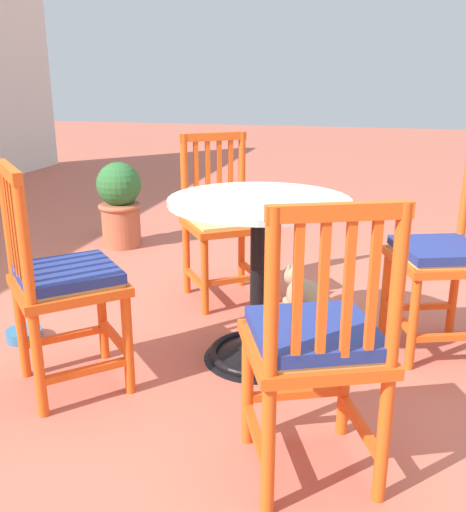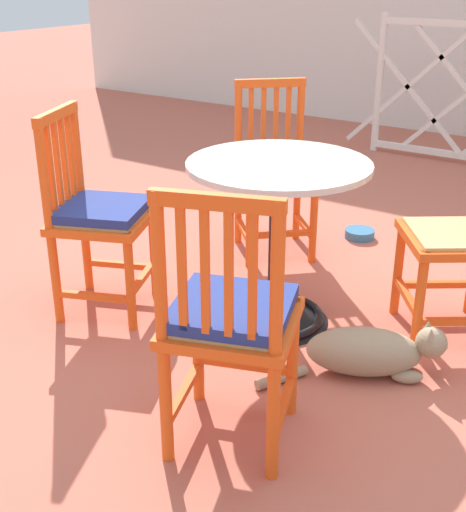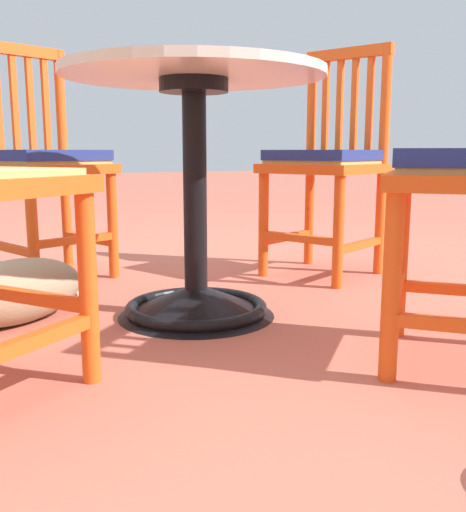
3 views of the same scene
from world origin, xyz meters
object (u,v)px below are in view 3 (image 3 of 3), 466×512
object	(u,v)px
orange_chair_by_planter	(327,164)
tabby_cat	(5,294)
orange_chair_near_fence	(45,165)
cafe_table	(196,224)

from	to	relation	value
orange_chair_by_planter	tabby_cat	size ratio (longest dim) A/B	1.56
tabby_cat	orange_chair_near_fence	bearing A→B (deg)	-110.77
orange_chair_near_fence	cafe_table	bearing A→B (deg)	110.66
orange_chair_near_fence	tabby_cat	xyz separation A→B (m)	(0.24, 0.63, -0.35)
orange_chair_near_fence	tabby_cat	size ratio (longest dim) A/B	1.56
orange_chair_near_fence	tabby_cat	bearing A→B (deg)	69.23
orange_chair_by_planter	orange_chair_near_fence	size ratio (longest dim) A/B	1.00
tabby_cat	orange_chair_by_planter	bearing A→B (deg)	-172.14
cafe_table	tabby_cat	distance (m)	0.59
orange_chair_by_planter	tabby_cat	distance (m)	1.31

